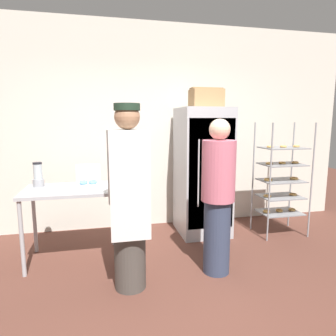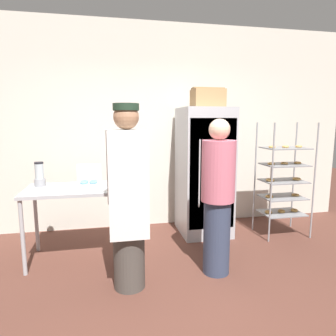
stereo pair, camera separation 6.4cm
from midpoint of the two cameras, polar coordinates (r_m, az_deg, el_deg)
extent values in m
plane|color=brown|center=(2.96, 3.51, -24.29)|extent=(14.00, 14.00, 0.00)
cube|color=silver|center=(4.63, -3.93, 7.76)|extent=(6.40, 0.12, 3.05)
cube|color=#ADAFB5|center=(4.33, 6.14, -0.64)|extent=(0.69, 0.75, 1.80)
cube|color=#93959B|center=(3.99, 7.82, -1.25)|extent=(0.63, 0.02, 1.48)
cylinder|color=silver|center=(3.90, 5.37, -1.05)|extent=(0.02, 0.02, 0.89)
cylinder|color=#93969B|center=(4.19, 18.43, -2.82)|extent=(0.02, 0.02, 1.60)
cylinder|color=#93969B|center=(4.55, 25.35, -2.32)|extent=(0.02, 0.02, 1.60)
cylinder|color=#93969B|center=(4.58, 15.49, -1.69)|extent=(0.02, 0.02, 1.60)
cylinder|color=#93969B|center=(4.91, 22.07, -1.32)|extent=(0.02, 0.02, 1.60)
cube|color=gray|center=(4.66, 20.07, -7.90)|extent=(0.59, 0.42, 0.01)
torus|color=#DBA351|center=(4.55, 17.88, -7.88)|extent=(0.10, 0.10, 0.03)
torus|color=#DBA351|center=(4.65, 20.08, -7.61)|extent=(0.10, 0.10, 0.03)
torus|color=#DBA351|center=(4.76, 22.18, -7.34)|extent=(0.10, 0.10, 0.03)
cube|color=gray|center=(4.60, 20.22, -5.11)|extent=(0.59, 0.42, 0.01)
torus|color=#DBA351|center=(4.49, 18.02, -5.07)|extent=(0.11, 0.11, 0.03)
torus|color=#DBA351|center=(4.71, 22.35, -4.66)|extent=(0.11, 0.11, 0.03)
cube|color=gray|center=(4.55, 20.38, -2.26)|extent=(0.59, 0.42, 0.01)
torus|color=#DBA351|center=(4.44, 18.17, -2.11)|extent=(0.11, 0.11, 0.03)
torus|color=#DBA351|center=(4.66, 22.52, -1.83)|extent=(0.11, 0.11, 0.03)
cube|color=gray|center=(4.51, 20.55, 0.65)|extent=(0.59, 0.42, 0.01)
torus|color=#DBA351|center=(4.40, 18.32, 0.85)|extent=(0.10, 0.10, 0.03)
torus|color=#DBA351|center=(4.51, 20.56, 0.92)|extent=(0.10, 0.10, 0.03)
torus|color=#DBA351|center=(4.62, 22.70, 0.99)|extent=(0.10, 0.10, 0.03)
cube|color=gray|center=(4.49, 20.71, 3.60)|extent=(0.59, 0.42, 0.01)
torus|color=#DBA351|center=(4.38, 18.47, 3.87)|extent=(0.09, 0.09, 0.03)
torus|color=#DBA351|center=(4.48, 20.73, 3.86)|extent=(0.09, 0.09, 0.03)
torus|color=#DBA351|center=(4.60, 22.87, 3.85)|extent=(0.09, 0.09, 0.03)
cube|color=#ADAFB5|center=(3.63, -18.47, -3.94)|extent=(1.04, 0.70, 0.04)
cylinder|color=#ADAFB5|center=(3.54, -26.55, -12.03)|extent=(0.04, 0.04, 0.82)
cylinder|color=#ADAFB5|center=(3.43, -10.45, -11.85)|extent=(0.04, 0.04, 0.82)
cylinder|color=#ADAFB5|center=(4.11, -24.50, -9.00)|extent=(0.04, 0.04, 0.82)
cylinder|color=#ADAFB5|center=(4.02, -10.81, -8.73)|extent=(0.04, 0.04, 0.82)
cube|color=white|center=(3.59, -15.43, -3.22)|extent=(0.28, 0.21, 0.05)
cube|color=white|center=(3.67, -15.44, -0.89)|extent=(0.27, 0.01, 0.21)
torus|color=#669EC6|center=(3.55, -16.33, -2.77)|extent=(0.09, 0.09, 0.03)
torus|color=#669EC6|center=(3.54, -14.64, -2.72)|extent=(0.09, 0.09, 0.03)
torus|color=#669EC6|center=(3.63, -16.26, -2.52)|extent=(0.09, 0.09, 0.03)
torus|color=#669EC6|center=(3.62, -14.60, -2.47)|extent=(0.09, 0.09, 0.03)
cylinder|color=#99999E|center=(3.84, -23.87, -2.60)|extent=(0.13, 0.13, 0.09)
cylinder|color=#B2BCC1|center=(3.82, -23.99, -0.64)|extent=(0.10, 0.10, 0.18)
cylinder|color=black|center=(3.81, -24.09, 0.84)|extent=(0.10, 0.10, 0.02)
cube|color=#A87F51|center=(4.33, 6.85, 13.00)|extent=(0.44, 0.31, 0.25)
cube|color=#977249|center=(4.34, 6.88, 14.80)|extent=(0.44, 0.16, 0.02)
cylinder|color=#47423D|center=(3.02, -7.90, -14.42)|extent=(0.31, 0.31, 0.86)
cylinder|color=beige|center=(2.80, -8.25, 0.22)|extent=(0.38, 0.38, 0.68)
sphere|color=#9E7051|center=(2.77, -8.46, 9.62)|extent=(0.23, 0.23, 0.23)
cube|color=white|center=(2.64, -7.84, -3.67)|extent=(0.36, 0.02, 0.98)
cylinder|color=#1E3323|center=(2.77, -8.51, 11.43)|extent=(0.24, 0.24, 0.06)
cylinder|color=#333D56|center=(3.32, 8.72, -12.79)|extent=(0.28, 0.28, 0.80)
cylinder|color=#C6667A|center=(3.13, 9.04, -0.53)|extent=(0.35, 0.35, 0.63)
sphere|color=beige|center=(3.08, 9.23, 7.26)|extent=(0.22, 0.22, 0.22)
camera|label=1|loc=(0.03, -90.56, -0.09)|focal=32.00mm
camera|label=2|loc=(0.03, 89.44, 0.09)|focal=32.00mm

